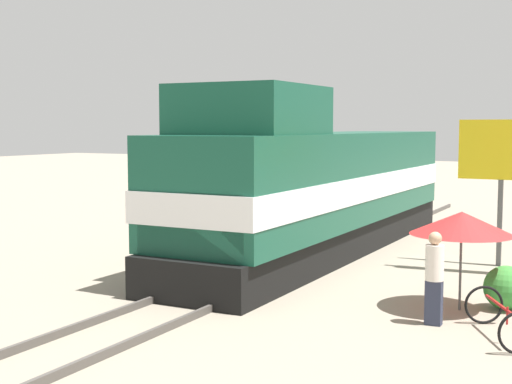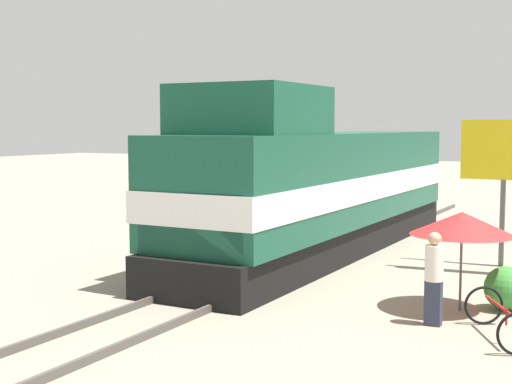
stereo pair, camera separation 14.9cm
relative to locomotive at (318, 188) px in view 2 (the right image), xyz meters
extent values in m
plane|color=gray|center=(0.00, -3.47, -1.90)|extent=(120.00, 120.00, 0.00)
cube|color=#4C4742|center=(-0.72, -3.47, -1.83)|extent=(0.08, 34.57, 0.15)
cube|color=#4C4742|center=(0.72, -3.47, -1.83)|extent=(0.08, 34.57, 0.15)
cube|color=black|center=(0.00, 0.47, -1.44)|extent=(2.81, 14.88, 0.93)
cube|color=#144C38|center=(0.00, 0.47, 0.30)|extent=(3.05, 14.29, 2.55)
cube|color=white|center=(0.00, 0.47, 0.05)|extent=(3.09, 14.44, 0.70)
cube|color=white|center=(0.00, -5.63, -0.27)|extent=(2.60, 2.08, 1.40)
cube|color=#144C38|center=(0.00, -3.99, 2.15)|extent=(2.87, 3.27, 1.14)
cylinder|color=#4C4C4C|center=(5.05, -4.52, -0.97)|extent=(0.05, 0.05, 1.87)
cone|color=red|center=(5.05, -4.52, -0.14)|extent=(2.04, 2.04, 0.46)
cube|color=#595959|center=(4.97, 0.64, -0.76)|extent=(0.12, 0.12, 2.28)
cube|color=yellow|center=(4.97, 0.64, 1.16)|extent=(2.21, 0.08, 1.57)
sphere|color=#388C38|center=(5.85, -4.04, -1.46)|extent=(0.89, 0.89, 0.89)
cube|color=#2D3347|center=(4.85, -5.82, -1.48)|extent=(0.30, 0.20, 0.84)
cylinder|color=silver|center=(4.85, -5.82, -0.73)|extent=(0.34, 0.34, 0.66)
sphere|color=tan|center=(4.85, -5.82, -0.28)|extent=(0.24, 0.24, 0.24)
torus|color=black|center=(5.66, -5.33, -1.54)|extent=(0.66, 0.38, 0.72)
cube|color=#A51919|center=(6.08, -6.13, -1.33)|extent=(0.76, 1.39, 0.04)
cylinder|color=#A51919|center=(6.23, -6.42, -1.41)|extent=(0.04, 0.04, 0.30)
camera|label=1|loc=(7.99, -18.79, 1.77)|focal=50.00mm
camera|label=2|loc=(8.12, -18.72, 1.77)|focal=50.00mm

